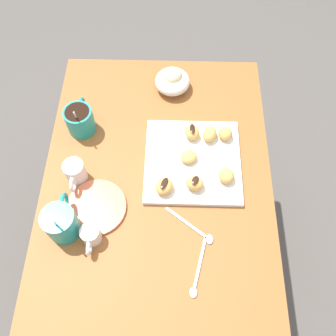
{
  "coord_description": "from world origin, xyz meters",
  "views": [
    {
      "loc": [
        -0.49,
        -0.04,
        1.72
      ],
      "look_at": [
        0.02,
        -0.03,
        0.78
      ],
      "focal_mm": 38.73,
      "sensor_mm": 36.0,
      "label": 1
    }
  ],
  "objects": [
    {
      "name": "cream_pitcher_white",
      "position": [
        -0.01,
        0.24,
        0.8
      ],
      "size": [
        0.1,
        0.06,
        0.07
      ],
      "color": "silver",
      "rests_on": "dining_table"
    },
    {
      "name": "loose_spoon_near_saucer",
      "position": [
        -0.16,
        -0.11,
        0.76
      ],
      "size": [
        0.11,
        0.13,
        0.01
      ],
      "color": "silver",
      "rests_on": "dining_table"
    },
    {
      "name": "pastry_plate_square",
      "position": [
        0.05,
        -0.11,
        0.77
      ],
      "size": [
        0.29,
        0.29,
        0.02
      ],
      "primitive_type": "cube",
      "color": "silver",
      "rests_on": "dining_table"
    },
    {
      "name": "chocolate_drizzle_5",
      "position": [
        -0.04,
        -0.11,
        0.82
      ],
      "size": [
        0.03,
        0.03,
        0.0
      ],
      "primitive_type": "ellipsoid",
      "rotation": [
        0.0,
        0.0,
        5.89
      ],
      "color": "black",
      "rests_on": "beignet_5"
    },
    {
      "name": "dining_table",
      "position": [
        0.0,
        0.0,
        0.6
      ],
      "size": [
        0.95,
        0.68,
        0.76
      ],
      "color": "#935628",
      "rests_on": "ground_plane"
    },
    {
      "name": "beignet_3",
      "position": [
        0.14,
        -0.1,
        0.79
      ],
      "size": [
        0.06,
        0.06,
        0.04
      ],
      "primitive_type": "ellipsoid",
      "rotation": [
        0.0,
        0.0,
        0.3
      ],
      "color": "#DBA351",
      "rests_on": "pastry_plate_square"
    },
    {
      "name": "coffee_mug_teal_right",
      "position": [
        0.17,
        0.25,
        0.81
      ],
      "size": [
        0.13,
        0.09,
        0.13
      ],
      "color": "teal",
      "rests_on": "dining_table"
    },
    {
      "name": "beignet_1",
      "position": [
        -0.01,
        -0.2,
        0.79
      ],
      "size": [
        0.06,
        0.06,
        0.04
      ],
      "primitive_type": "ellipsoid",
      "rotation": [
        0.0,
        0.0,
        0.34
      ],
      "color": "#DBA351",
      "rests_on": "pastry_plate_square"
    },
    {
      "name": "chocolate_drizzle_0",
      "position": [
        -0.05,
        -0.02,
        0.81
      ],
      "size": [
        0.04,
        0.03,
        0.0
      ],
      "primitive_type": "ellipsoid",
      "rotation": [
        0.0,
        0.0,
        2.79
      ],
      "color": "black",
      "rests_on": "beignet_0"
    },
    {
      "name": "loose_spoon_by_plate",
      "position": [
        -0.28,
        -0.12,
        0.76
      ],
      "size": [
        0.16,
        0.05,
        0.01
      ],
      "color": "silver",
      "rests_on": "dining_table"
    },
    {
      "name": "beignet_6",
      "position": [
        0.14,
        -0.16,
        0.79
      ],
      "size": [
        0.07,
        0.06,
        0.04
      ],
      "primitive_type": "ellipsoid",
      "rotation": [
        0.0,
        0.0,
        1.28
      ],
      "color": "#DBA351",
      "rests_on": "pastry_plate_square"
    },
    {
      "name": "chocolate_drizzle_3",
      "position": [
        0.14,
        -0.1,
        0.82
      ],
      "size": [
        0.04,
        0.02,
        0.0
      ],
      "primitive_type": "ellipsoid",
      "rotation": [
        0.0,
        0.0,
        0.06
      ],
      "color": "black",
      "rests_on": "beignet_3"
    },
    {
      "name": "chocolate_sauce_pitcher",
      "position": [
        -0.19,
        0.17,
        0.79
      ],
      "size": [
        0.09,
        0.05,
        0.06
      ],
      "color": "silver",
      "rests_on": "dining_table"
    },
    {
      "name": "beignet_5",
      "position": [
        -0.04,
        -0.11,
        0.79
      ],
      "size": [
        0.05,
        0.06,
        0.04
      ],
      "primitive_type": "ellipsoid",
      "rotation": [
        0.0,
        0.0,
        6.06
      ],
      "color": "#DBA351",
      "rests_on": "pastry_plate_square"
    },
    {
      "name": "ice_cream_bowl",
      "position": [
        0.35,
        -0.04,
        0.8
      ],
      "size": [
        0.12,
        0.12,
        0.09
      ],
      "color": "silver",
      "rests_on": "dining_table"
    },
    {
      "name": "beignet_4",
      "position": [
        0.05,
        -0.09,
        0.79
      ],
      "size": [
        0.06,
        0.06,
        0.03
      ],
      "primitive_type": "ellipsoid",
      "rotation": [
        0.0,
        0.0,
        5.11
      ],
      "color": "#DBA351",
      "rests_on": "pastry_plate_square"
    },
    {
      "name": "saucer_coral_left",
      "position": [
        -0.1,
        0.17,
        0.76
      ],
      "size": [
        0.17,
        0.17,
        0.01
      ],
      "primitive_type": "cylinder",
      "color": "#E5704C",
      "rests_on": "dining_table"
    },
    {
      "name": "ground_plane",
      "position": [
        0.0,
        0.0,
        0.0
      ],
      "size": [
        8.0,
        8.0,
        0.0
      ],
      "primitive_type": "plane",
      "color": "#514C47"
    },
    {
      "name": "beignet_0",
      "position": [
        -0.05,
        -0.02,
        0.79
      ],
      "size": [
        0.07,
        0.07,
        0.04
      ],
      "primitive_type": "ellipsoid",
      "rotation": [
        0.0,
        0.0,
        2.64
      ],
      "color": "#DBA351",
      "rests_on": "pastry_plate_square"
    },
    {
      "name": "beignet_2",
      "position": [
        0.14,
        -0.21,
        0.79
      ],
      "size": [
        0.06,
        0.05,
        0.04
      ],
      "primitive_type": "ellipsoid",
      "rotation": [
        0.0,
        0.0,
        1.84
      ],
      "color": "#DBA351",
      "rests_on": "pastry_plate_square"
    },
    {
      "name": "coffee_mug_teal_left",
      "position": [
        -0.17,
        0.25,
        0.81
      ],
      "size": [
        0.13,
        0.09,
        0.15
      ],
      "color": "teal",
      "rests_on": "dining_table"
    }
  ]
}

